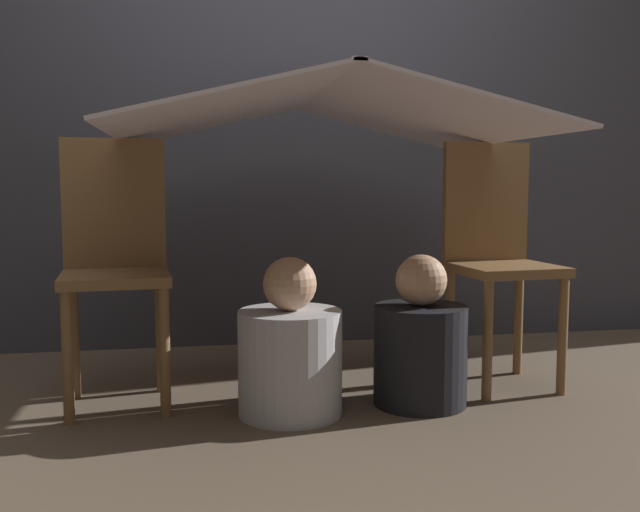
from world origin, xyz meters
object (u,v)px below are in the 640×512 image
(chair_right, at_px, (497,251))
(person_second, at_px, (420,345))
(chair_left, at_px, (115,258))
(person_front, at_px, (290,353))

(chair_right, xyz_separation_m, person_second, (-0.38, -0.23, -0.31))
(chair_left, relative_size, chair_right, 1.00)
(chair_left, distance_m, person_front, 0.71)
(chair_right, relative_size, person_second, 1.77)
(chair_left, height_order, person_second, chair_left)
(chair_right, distance_m, person_second, 0.54)
(chair_left, bearing_deg, person_second, -17.17)
(chair_left, xyz_separation_m, person_second, (1.06, -0.23, -0.31))
(person_front, bearing_deg, chair_right, 16.83)
(chair_left, xyz_separation_m, person_front, (0.59, -0.26, -0.31))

